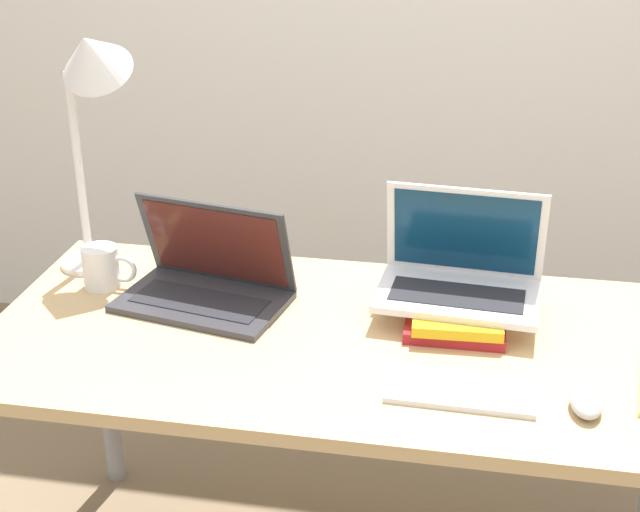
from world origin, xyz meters
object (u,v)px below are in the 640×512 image
(mouse, at_px, (586,402))
(desk_lamp, at_px, (90,84))
(laptop_on_books, at_px, (460,274))
(laptop_left, at_px, (207,282))
(book_stack, at_px, (456,311))
(mug, at_px, (102,267))
(wireless_keyboard, at_px, (460,391))

(mouse, relative_size, desk_lamp, 0.17)
(laptop_on_books, relative_size, mouse, 3.45)
(laptop_on_books, bearing_deg, laptop_left, -175.61)
(laptop_left, height_order, desk_lamp, desk_lamp)
(laptop_left, bearing_deg, book_stack, 0.40)
(laptop_left, relative_size, mug, 3.10)
(desk_lamp, bearing_deg, laptop_left, -19.33)
(book_stack, xyz_separation_m, mouse, (0.25, -0.30, -0.00))
(laptop_on_books, bearing_deg, mug, -178.62)
(wireless_keyboard, height_order, mouse, mouse)
(wireless_keyboard, bearing_deg, mouse, -3.34)
(desk_lamp, bearing_deg, mouse, -19.98)
(book_stack, xyz_separation_m, laptop_on_books, (0.00, 0.04, 0.07))
(book_stack, bearing_deg, desk_lamp, 173.68)
(book_stack, relative_size, laptop_on_books, 0.77)
(book_stack, relative_size, mouse, 2.65)
(mug, relative_size, desk_lamp, 0.21)
(laptop_left, xyz_separation_m, mouse, (0.81, -0.30, -0.03))
(wireless_keyboard, bearing_deg, mug, 159.91)
(mug, bearing_deg, mouse, -16.71)
(wireless_keyboard, distance_m, mug, 0.90)
(laptop_on_books, distance_m, mouse, 0.43)
(book_stack, xyz_separation_m, desk_lamp, (-0.84, 0.09, 0.44))
(mug, bearing_deg, laptop_left, -5.14)
(laptop_on_books, xyz_separation_m, desk_lamp, (-0.84, 0.05, 0.37))
(mug, bearing_deg, book_stack, -1.36)
(book_stack, xyz_separation_m, mug, (-0.82, 0.02, 0.03))
(mouse, distance_m, desk_lamp, 1.24)
(book_stack, bearing_deg, mug, 178.64)
(book_stack, relative_size, mug, 2.14)
(mouse, height_order, mug, mug)
(laptop_on_books, distance_m, mug, 0.83)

